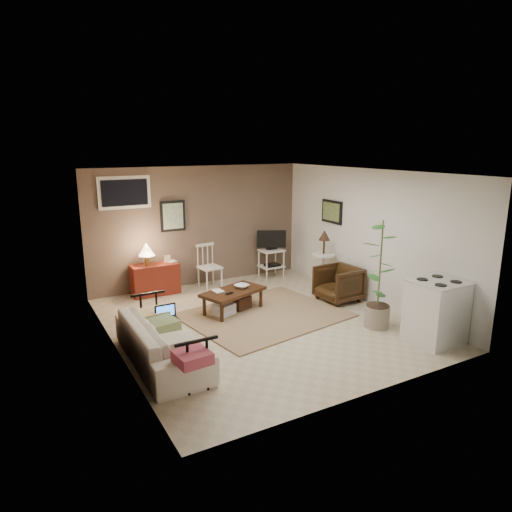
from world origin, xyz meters
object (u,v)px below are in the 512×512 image
spindle_chair (209,267)px  potted_plant (380,271)px  sofa (161,334)px  side_table (324,253)px  coffee_table (233,299)px  armchair (338,282)px  stove (436,311)px  red_console (154,276)px  tv_stand (272,253)px

spindle_chair → potted_plant: size_ratio=0.50×
potted_plant → sofa: bearing=171.5°
spindle_chair → side_table: bearing=-32.6°
side_table → potted_plant: 2.02m
coffee_table → potted_plant: 2.49m
sofa → armchair: bearing=-77.8°
coffee_table → stove: (2.04, -2.49, 0.23)m
sofa → side_table: bearing=-68.7°
sofa → potted_plant: 3.41m
side_table → stove: (-0.09, -2.78, -0.28)m
red_console → spindle_chair: red_console is taller
tv_stand → stove: bearing=-84.6°
stove → tv_stand: bearing=95.4°
spindle_chair → potted_plant: potted_plant is taller
side_table → potted_plant: size_ratio=0.69×
side_table → stove: side_table is taller
red_console → armchair: size_ratio=1.44×
coffee_table → tv_stand: (1.67, 1.50, 0.31)m
sofa → armchair: 3.67m
armchair → red_console: bearing=-127.4°
side_table → tv_stand: bearing=111.0°
side_table → coffee_table: bearing=-172.2°
potted_plant → spindle_chair: bearing=114.8°
sofa → armchair: sofa is taller
tv_stand → potted_plant: potted_plant is taller
sofa → stove: (3.67, -1.31, 0.08)m
coffee_table → tv_stand: 2.27m
side_table → armchair: bearing=-104.3°
red_console → armchair: red_console is taller
tv_stand → potted_plant: size_ratio=0.60×
armchair → coffee_table: bearing=-103.8°
side_table → armchair: size_ratio=1.68×
coffee_table → armchair: size_ratio=1.72×
tv_stand → side_table: (0.46, -1.21, 0.19)m
stove → red_console: bearing=125.5°
tv_stand → red_console: bearing=177.6°
red_console → tv_stand: size_ratio=1.00×
sofa → stove: size_ratio=2.11×
side_table → armchair: side_table is taller
tv_stand → potted_plant: 3.20m
tv_stand → spindle_chair: bearing=179.5°
sofa → potted_plant: size_ratio=1.14×
stove → side_table: bearing=88.2°
red_console → armchair: 3.47m
coffee_table → spindle_chair: size_ratio=1.40×
armchair → stove: bearing=0.3°
armchair → stove: stove is taller
sofa → side_table: size_ratio=1.65×
stove → spindle_chair: bearing=114.4°
potted_plant → stove: bearing=-67.2°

